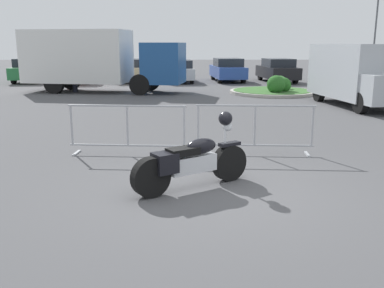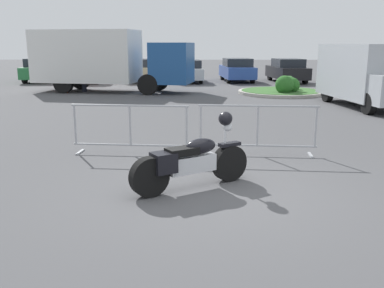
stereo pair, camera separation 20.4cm
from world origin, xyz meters
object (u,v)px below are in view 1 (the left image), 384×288
object	(u,v)px
delivery_van	(358,73)
parked_car_silver	(179,71)
parked_car_red	(79,70)
parked_car_black	(277,70)
parked_car_green	(31,70)
parked_car_tan	(130,70)
pedestrian	(74,73)
crowd_barrier_near	(128,129)
parked_car_blue	(228,70)
crowd_barrier_far	(255,129)
street_lamp	(376,23)
motorcycle	(192,161)
box_truck	(95,58)

from	to	relation	value
delivery_van	parked_car_silver	xyz separation A→B (m)	(-7.00, 10.62, -0.55)
parked_car_red	parked_car_black	xyz separation A→B (m)	(12.32, 0.17, -0.05)
parked_car_green	parked_car_silver	xyz separation A→B (m)	(9.24, -0.26, -0.04)
parked_car_tan	pedestrian	distance (m)	6.44
crowd_barrier_near	parked_car_blue	world-z (taller)	parked_car_blue
crowd_barrier_near	crowd_barrier_far	bearing A→B (deg)	0.00
parked_car_tan	parked_car_black	xyz separation A→B (m)	(9.24, -0.35, 0.01)
parked_car_black	pedestrian	distance (m)	12.58
crowd_barrier_far	street_lamp	xyz separation A→B (m)	(11.55, 21.51, 3.15)
parked_car_silver	street_lamp	world-z (taller)	street_lamp
parked_car_blue	crowd_barrier_near	bearing A→B (deg)	163.34
parked_car_green	parked_car_silver	world-z (taller)	parked_car_green
parked_car_blue	pedestrian	size ratio (longest dim) A/B	2.60
parked_car_tan	parked_car_blue	size ratio (longest dim) A/B	0.98
crowd_barrier_near	parked_car_green	bearing A→B (deg)	114.97
motorcycle	parked_car_red	size ratio (longest dim) A/B	0.41
parked_car_green	parked_car_red	bearing A→B (deg)	-101.96
parked_car_red	parked_car_silver	size ratio (longest dim) A/B	1.12
motorcycle	delivery_van	distance (m)	11.56
motorcycle	parked_car_green	bearing A→B (deg)	83.18
parked_car_blue	pedestrian	distance (m)	10.19
parked_car_black	motorcycle	bearing A→B (deg)	159.70
parked_car_green	parked_car_red	xyz separation A→B (m)	(3.08, -0.37, 0.04)
parked_car_tan	parked_car_blue	world-z (taller)	parked_car_blue
parked_car_red	street_lamp	distance (m)	20.23
crowd_barrier_near	parked_car_blue	xyz separation A→B (m)	(3.80, 18.49, 0.17)
parked_car_tan	parked_car_silver	distance (m)	3.11
motorcycle	delivery_van	bearing A→B (deg)	23.94
box_truck	parked_car_green	world-z (taller)	box_truck
crowd_barrier_near	parked_car_green	size ratio (longest dim) A/B	0.57
motorcycle	parked_car_blue	size ratio (longest dim) A/B	0.43
crowd_barrier_near	delivery_van	world-z (taller)	delivery_van
parked_car_black	crowd_barrier_far	bearing A→B (deg)	161.93
delivery_van	street_lamp	world-z (taller)	street_lamp
parked_car_tan	street_lamp	bearing A→B (deg)	-84.57
parked_car_green	pedestrian	world-z (taller)	pedestrian
crowd_barrier_near	parked_car_silver	size ratio (longest dim) A/B	0.61
motorcycle	parked_car_silver	xyz separation A→B (m)	(-0.63, 20.24, 0.22)
parked_car_red	parked_car_green	bearing A→B (deg)	78.04
parked_car_silver	parked_car_blue	distance (m)	3.12
delivery_van	parked_car_green	world-z (taller)	delivery_van
parked_car_red	pedestrian	bearing A→B (deg)	-173.43
box_truck	parked_car_red	distance (m)	6.06
parked_car_green	parked_car_blue	distance (m)	12.32
crowd_barrier_near	box_truck	size ratio (longest dim) A/B	0.31
motorcycle	delivery_van	size ratio (longest dim) A/B	0.37
delivery_van	parked_car_red	world-z (taller)	delivery_van
pedestrian	parked_car_blue	bearing A→B (deg)	132.99
parked_car_tan	pedestrian	size ratio (longest dim) A/B	2.53
parked_car_tan	motorcycle	bearing A→B (deg)	-174.87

